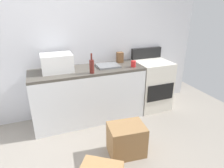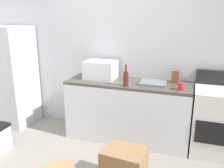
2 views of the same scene
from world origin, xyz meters
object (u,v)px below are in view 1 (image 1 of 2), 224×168
object	(u,v)px
wine_bottle	(92,66)
knife_block	(120,57)
stove_oven	(151,84)
coffee_mug	(133,64)
microwave	(57,63)
cardboard_box_small	(126,140)

from	to	relation	value
wine_bottle	knife_block	world-z (taller)	wine_bottle
knife_block	stove_oven	bearing A→B (deg)	-16.40
wine_bottle	coffee_mug	distance (m)	0.73
microwave	knife_block	world-z (taller)	microwave
wine_bottle	cardboard_box_small	size ratio (longest dim) A/B	0.65
wine_bottle	coffee_mug	size ratio (longest dim) A/B	3.00
knife_block	cardboard_box_small	world-z (taller)	knife_block
microwave	cardboard_box_small	distance (m)	1.52
wine_bottle	coffee_mug	bearing A→B (deg)	5.07
microwave	wine_bottle	bearing A→B (deg)	-29.63
knife_block	cardboard_box_small	distance (m)	1.49
microwave	cardboard_box_small	size ratio (longest dim) A/B	0.99
coffee_mug	cardboard_box_small	distance (m)	1.25
stove_oven	microwave	size ratio (longest dim) A/B	2.39
stove_oven	knife_block	size ratio (longest dim) A/B	6.11
wine_bottle	microwave	bearing A→B (deg)	150.37
stove_oven	microwave	xyz separation A→B (m)	(-1.67, 0.04, 0.57)
cardboard_box_small	microwave	bearing A→B (deg)	122.47
stove_oven	knife_block	bearing A→B (deg)	163.60
wine_bottle	knife_block	size ratio (longest dim) A/B	1.67
coffee_mug	knife_block	xyz separation A→B (m)	(-0.10, 0.33, 0.04)
coffee_mug	stove_oven	bearing A→B (deg)	18.49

